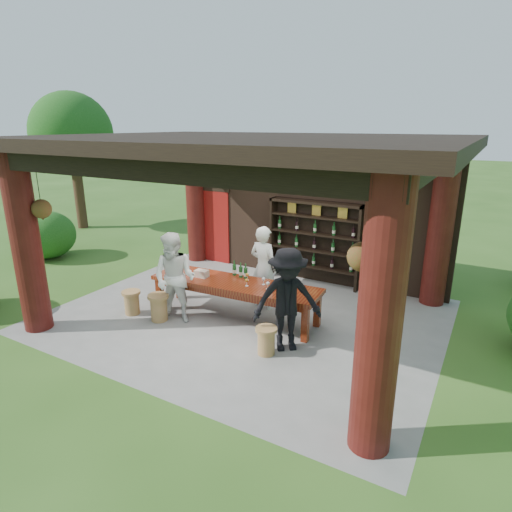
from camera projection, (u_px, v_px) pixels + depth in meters
The scene contains 15 objects.
ground at pixel (246, 315), 8.64m from camera, with size 90.00×90.00×0.00m, color #2D5119.
pavilion at pixel (256, 208), 8.37m from camera, with size 7.50×6.00×3.60m.
wine_shelf at pixel (314, 242), 10.17m from camera, with size 2.26×0.34×1.99m.
tasting_table at pixel (235, 287), 8.38m from camera, with size 3.47×1.09×0.75m.
stool_near_left at pixel (159, 307), 8.35m from camera, with size 0.41×0.41×0.54m.
stool_near_right at pixel (266, 340), 7.13m from camera, with size 0.37×0.37×0.48m.
stool_far_left at pixel (132, 302), 8.65m from camera, with size 0.37×0.37×0.49m.
host at pixel (264, 267), 8.82m from camera, with size 0.64×0.42×1.75m, color white.
guest_woman at pixel (175, 278), 8.16m from camera, with size 0.86×0.67×1.77m, color white.
guest_man at pixel (287, 300), 7.11m from camera, with size 1.16×0.67×1.80m, color black.
table_bottles at pixel (240, 270), 8.58m from camera, with size 0.38×0.13×0.31m.
table_glasses at pixel (261, 282), 8.13m from camera, with size 0.86×0.34×0.15m.
napkin_basket at pixel (202, 274), 8.61m from camera, with size 0.26×0.18×0.14m, color #BF6672.
shrubs at pixel (363, 291), 8.39m from camera, with size 15.98×8.81×1.36m.
trees at pixel (441, 144), 7.35m from camera, with size 21.64×8.61×4.80m.
Camera 1 is at (4.08, -6.77, 3.71)m, focal length 30.00 mm.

